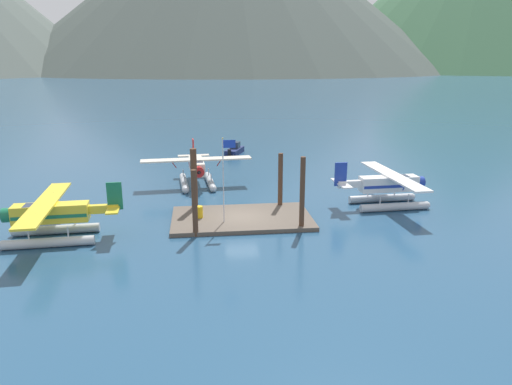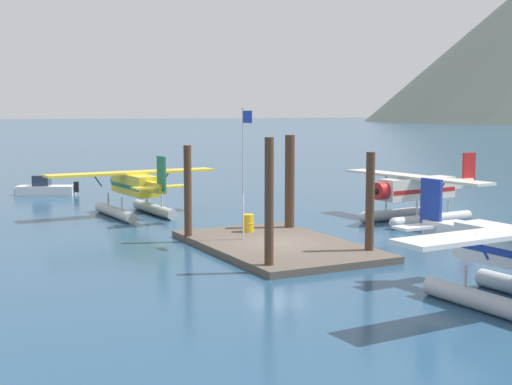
{
  "view_description": "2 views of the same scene",
  "coord_description": "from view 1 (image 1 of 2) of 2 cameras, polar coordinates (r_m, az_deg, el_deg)",
  "views": [
    {
      "loc": [
        -2.98,
        -34.22,
        11.73
      ],
      "look_at": [
        1.04,
        -0.47,
        2.27
      ],
      "focal_mm": 33.6,
      "sensor_mm": 36.0,
      "label": 1
    },
    {
      "loc": [
        28.02,
        -15.37,
        6.26
      ],
      "look_at": [
        -2.21,
        0.05,
        2.38
      ],
      "focal_mm": 49.66,
      "sensor_mm": 36.0,
      "label": 2
    }
  ],
  "objects": [
    {
      "name": "piling_far_right",
      "position": [
        38.64,
        2.92,
        1.37
      ],
      "size": [
        0.38,
        0.38,
        4.55
      ],
      "primitive_type": "cylinder",
      "color": "#4C3323",
      "rests_on": "ground"
    },
    {
      "name": "piling_near_right",
      "position": [
        33.67,
        5.53,
        -0.17
      ],
      "size": [
        0.36,
        0.36,
        5.29
      ],
      "primitive_type": "cylinder",
      "color": "#4C3323",
      "rests_on": "ground"
    },
    {
      "name": "flagpole",
      "position": [
        34.08,
        -3.73,
        2.64
      ],
      "size": [
        0.95,
        0.1,
        6.18
      ],
      "color": "silver",
      "rests_on": "dock_platform"
    },
    {
      "name": "boat_navy_open_north",
      "position": [
        61.98,
        -2.54,
        5.09
      ],
      "size": [
        2.88,
        4.66,
        1.5
      ],
      "color": "navy",
      "rests_on": "ground"
    },
    {
      "name": "seaplane_cream_bow_left",
      "position": [
        46.23,
        -7.08,
        2.75
      ],
      "size": [
        10.48,
        7.97,
        3.84
      ],
      "color": "#B7BABF",
      "rests_on": "ground"
    },
    {
      "name": "dock_platform",
      "position": [
        36.25,
        -1.72,
        -3.08
      ],
      "size": [
        10.45,
        6.32,
        0.3
      ],
      "primitive_type": "cube",
      "color": "brown",
      "rests_on": "ground"
    },
    {
      "name": "seaplane_white_stbd_fwd",
      "position": [
        40.74,
        15.53,
        0.54
      ],
      "size": [
        7.98,
        10.46,
        3.84
      ],
      "color": "#B7BABF",
      "rests_on": "ground"
    },
    {
      "name": "ground_plane",
      "position": [
        36.3,
        -1.71,
        -3.31
      ],
      "size": [
        1200.0,
        1200.0,
        0.0
      ],
      "primitive_type": "plane",
      "color": "navy"
    },
    {
      "name": "seaplane_yellow_port_aft",
      "position": [
        34.59,
        -23.22,
        -2.82
      ],
      "size": [
        7.98,
        10.46,
        3.84
      ],
      "color": "#B7BABF",
      "rests_on": "ground"
    },
    {
      "name": "piling_near_left",
      "position": [
        32.61,
        -7.31,
        -1.32
      ],
      "size": [
        0.37,
        0.37,
        4.68
      ],
      "primitive_type": "cylinder",
      "color": "#4C3323",
      "rests_on": "ground"
    },
    {
      "name": "piling_far_left",
      "position": [
        38.02,
        -7.38,
        1.43
      ],
      "size": [
        0.5,
        0.5,
        5.08
      ],
      "primitive_type": "cylinder",
      "color": "#4C3323",
      "rests_on": "ground"
    },
    {
      "name": "fuel_drum",
      "position": [
        36.04,
        -6.81,
        -2.31
      ],
      "size": [
        0.62,
        0.62,
        0.88
      ],
      "color": "gold",
      "rests_on": "dock_platform"
    }
  ]
}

